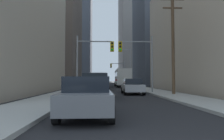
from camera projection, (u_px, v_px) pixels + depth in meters
name	position (u px, v px, depth m)	size (l,w,h in m)	color
sidewalk_left	(89.00, 85.00, 51.97)	(3.03, 160.00, 0.15)	#9E9E99
sidewalk_right	(127.00, 85.00, 52.37)	(3.03, 160.00, 0.15)	#9E9E99
city_bus	(122.00, 77.00, 40.77)	(2.73, 11.54, 3.40)	silver
pickup_truck_black	(95.00, 86.00, 14.54)	(2.20, 5.47, 1.90)	black
cargo_van_white	(99.00, 81.00, 26.41)	(2.18, 5.28, 2.26)	white
sedan_grey	(87.00, 96.00, 7.81)	(1.95, 4.22, 1.52)	slate
sedan_silver	(132.00, 86.00, 19.89)	(1.95, 4.22, 1.52)	#B7BABF
sedan_beige	(101.00, 84.00, 32.68)	(1.95, 4.20, 1.52)	#C6B793
sedan_maroon	(101.00, 83.00, 39.33)	(1.95, 4.21, 1.52)	maroon
traffic_signal_near_left	(93.00, 54.00, 21.22)	(3.88, 0.44, 6.00)	gray
traffic_signal_near_right	(137.00, 55.00, 21.40)	(3.64, 0.44, 6.00)	gray
traffic_signal_far_right	(118.00, 69.00, 50.11)	(3.55, 0.44, 6.00)	gray
utility_pole_right	(173.00, 41.00, 18.61)	(2.20, 0.28, 9.39)	brown
street_lamp_right	(128.00, 64.00, 39.90)	(2.24, 0.32, 7.50)	gray
building_left_mid_office	(39.00, 32.00, 49.86)	(18.86, 18.00, 26.05)	#66564C
building_left_far_tower	(64.00, 15.00, 90.18)	(23.73, 18.47, 59.68)	#4C515B
building_right_mid_block	(178.00, 32.00, 54.87)	(21.84, 19.43, 28.40)	#4C515B
building_right_far_highrise	(142.00, 4.00, 97.86)	(21.29, 27.18, 74.89)	gray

